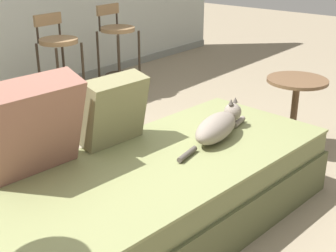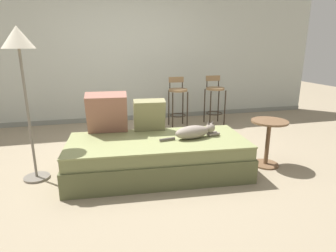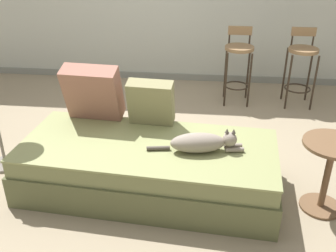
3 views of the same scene
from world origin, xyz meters
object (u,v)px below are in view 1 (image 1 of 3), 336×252
object	(u,v)px
bar_stool_near_window	(59,55)
cat	(218,126)
couch	(165,192)
bar_stool_by_doorway	(117,42)
throw_pillow_middle	(113,110)
side_table	(295,105)
throw_pillow_corner	(32,126)

from	to	relation	value
bar_stool_near_window	cat	bearing A→B (deg)	-100.79
couch	bar_stool_near_window	distance (m)	2.10
bar_stool_by_doorway	bar_stool_near_window	bearing A→B (deg)	179.98
throw_pillow_middle	side_table	bearing A→B (deg)	-18.56
cat	bar_stool_near_window	size ratio (longest dim) A/B	0.82
bar_stool_near_window	side_table	xyz separation A→B (m)	(0.57, -2.02, -0.18)
throw_pillow_middle	bar_stool_near_window	xyz separation A→B (m)	(0.82, 1.55, -0.07)
couch	bar_stool_near_window	bearing A→B (deg)	67.24
throw_pillow_middle	side_table	world-z (taller)	throw_pillow_middle
side_table	bar_stool_by_doorway	bearing A→B (deg)	85.47
throw_pillow_middle	cat	world-z (taller)	throw_pillow_middle
couch	bar_stool_near_window	xyz separation A→B (m)	(0.80, 1.91, 0.34)
cat	side_table	world-z (taller)	cat
throw_pillow_corner	couch	bearing A→B (deg)	-36.85
bar_stool_near_window	side_table	size ratio (longest dim) A/B	1.56
couch	bar_stool_by_doorway	distance (m)	2.47
throw_pillow_corner	cat	size ratio (longest dim) A/B	0.68
cat	bar_stool_near_window	bearing A→B (deg)	79.21
couch	throw_pillow_middle	xyz separation A→B (m)	(-0.02, 0.36, 0.41)
bar_stool_by_doorway	throw_pillow_corner	bearing A→B (deg)	-143.86
bar_stool_by_doorway	side_table	distance (m)	2.03
side_table	couch	bearing A→B (deg)	175.48
throw_pillow_corner	cat	xyz separation A→B (m)	(0.96, -0.46, -0.18)
throw_pillow_corner	bar_stool_by_doorway	xyz separation A→B (m)	(2.06, 1.51, -0.13)
throw_pillow_corner	cat	world-z (taller)	throw_pillow_corner
couch	side_table	xyz separation A→B (m)	(1.37, -0.11, 0.16)
bar_stool_by_doorway	throw_pillow_middle	bearing A→B (deg)	-135.11
bar_stool_by_doorway	side_table	world-z (taller)	bar_stool_by_doorway
throw_pillow_middle	cat	xyz separation A→B (m)	(0.45, -0.42, -0.13)
throw_pillow_corner	throw_pillow_middle	world-z (taller)	throw_pillow_corner
throw_pillow_middle	couch	bearing A→B (deg)	-86.34
couch	throw_pillow_corner	xyz separation A→B (m)	(-0.53, 0.40, 0.46)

